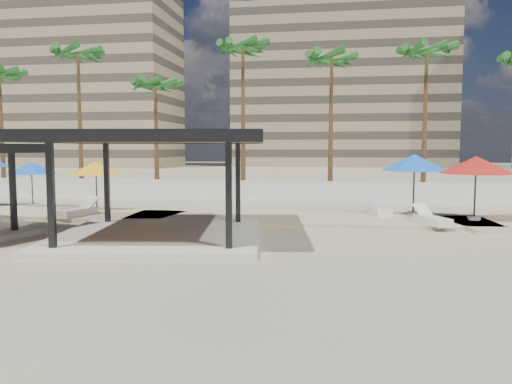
# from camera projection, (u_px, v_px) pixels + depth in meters

# --- Properties ---
(ground) EXTENTS (200.00, 200.00, 0.00)m
(ground) POSITION_uv_depth(u_px,v_px,m) (225.00, 252.00, 15.75)
(ground) COLOR tan
(ground) RESTS_ON ground
(promenade) EXTENTS (44.45, 7.97, 0.24)m
(promenade) POSITION_uv_depth(u_px,v_px,m) (304.00, 218.00, 22.96)
(promenade) COLOR #C6B284
(promenade) RESTS_ON ground
(boundary_wall) EXTENTS (56.00, 0.30, 1.20)m
(boundary_wall) POSITION_uv_depth(u_px,v_px,m) (281.00, 190.00, 31.43)
(boundary_wall) COLOR silver
(boundary_wall) RESTS_ON ground
(building_west) EXTENTS (34.00, 16.00, 32.40)m
(building_west) POSITION_uv_depth(u_px,v_px,m) (78.00, 80.00, 87.99)
(building_west) COLOR #937F60
(building_west) RESTS_ON ground
(building_mid) EXTENTS (38.00, 16.00, 30.40)m
(building_mid) POSITION_uv_depth(u_px,v_px,m) (341.00, 87.00, 90.53)
(building_mid) COLOR #847259
(building_mid) RESTS_ON ground
(pavilion_central) EXTENTS (8.55, 8.55, 3.82)m
(pavilion_central) POSITION_uv_depth(u_px,v_px,m) (158.00, 176.00, 17.85)
(pavilion_central) COLOR beige
(pavilion_central) RESTS_ON ground
(umbrella_b) EXTENTS (3.47, 3.47, 2.42)m
(umbrella_b) POSITION_uv_depth(u_px,v_px,m) (96.00, 168.00, 25.03)
(umbrella_b) COLOR beige
(umbrella_b) RESTS_ON promenade
(umbrella_c) EXTENTS (3.65, 3.65, 2.74)m
(umbrella_c) POSITION_uv_depth(u_px,v_px,m) (476.00, 165.00, 21.35)
(umbrella_c) COLOR beige
(umbrella_c) RESTS_ON promenade
(umbrella_d) EXTENTS (3.54, 3.54, 2.82)m
(umbrella_d) POSITION_uv_depth(u_px,v_px,m) (414.00, 163.00, 23.07)
(umbrella_d) COLOR beige
(umbrella_d) RESTS_ON promenade
(umbrella_f) EXTENTS (2.68, 2.68, 2.36)m
(umbrella_f) POSITION_uv_depth(u_px,v_px,m) (31.00, 168.00, 26.64)
(umbrella_f) COLOR beige
(umbrella_f) RESTS_ON promenade
(lounger_a) EXTENTS (1.21, 2.19, 0.79)m
(lounger_a) POSITION_uv_depth(u_px,v_px,m) (78.00, 212.00, 22.78)
(lounger_a) COLOR white
(lounger_a) RESTS_ON promenade
(lounger_b) EXTENTS (1.03, 2.18, 0.79)m
(lounger_b) POSITION_uv_depth(u_px,v_px,m) (379.00, 210.00, 23.26)
(lounger_b) COLOR white
(lounger_b) RESTS_ON promenade
(lounger_c) EXTENTS (1.37, 2.08, 0.75)m
(lounger_c) POSITION_uv_depth(u_px,v_px,m) (432.00, 220.00, 20.29)
(lounger_c) COLOR white
(lounger_c) RESTS_ON promenade
(palm_b) EXTENTS (3.00, 3.00, 10.84)m
(palm_b) POSITION_uv_depth(u_px,v_px,m) (78.00, 60.00, 35.69)
(palm_b) COLOR brown
(palm_b) RESTS_ON ground
(palm_c) EXTENTS (3.00, 3.00, 8.45)m
(palm_c) POSITION_uv_depth(u_px,v_px,m) (155.00, 89.00, 34.34)
(palm_c) COLOR brown
(palm_c) RESTS_ON ground
(palm_d) EXTENTS (3.00, 3.00, 10.92)m
(palm_d) POSITION_uv_depth(u_px,v_px,m) (243.00, 54.00, 33.96)
(palm_d) COLOR brown
(palm_d) RESTS_ON ground
(palm_e) EXTENTS (3.00, 3.00, 9.89)m
(palm_e) POSITION_uv_depth(u_px,v_px,m) (332.00, 65.00, 32.59)
(palm_e) COLOR brown
(palm_e) RESTS_ON ground
(palm_f) EXTENTS (3.00, 3.00, 10.25)m
(palm_f) POSITION_uv_depth(u_px,v_px,m) (427.00, 58.00, 31.79)
(palm_f) COLOR brown
(palm_f) RESTS_ON ground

